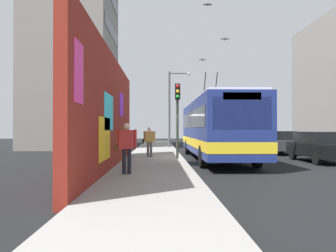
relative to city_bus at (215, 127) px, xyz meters
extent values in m
plane|color=black|center=(-0.08, 1.80, -1.85)|extent=(80.00, 80.00, 0.00)
cube|color=gray|center=(-0.08, 3.40, -1.78)|extent=(48.00, 3.20, 0.15)
cube|color=maroon|center=(-4.37, 5.15, 0.53)|extent=(13.41, 0.30, 4.75)
cube|color=#33D8E5|center=(-5.84, 4.99, 0.49)|extent=(1.98, 0.02, 1.34)
cube|color=#F2338C|center=(-10.22, 4.99, 1.18)|extent=(0.82, 0.02, 1.44)
cube|color=#8C19D8|center=(-1.94, 4.99, 1.07)|extent=(1.45, 0.02, 1.12)
cube|color=yellow|center=(-6.70, 4.99, -0.47)|extent=(2.14, 0.02, 1.47)
cube|color=gray|center=(11.61, 11.00, 6.89)|extent=(8.96, 6.94, 17.49)
cube|color=black|center=(11.61, 7.51, 2.55)|extent=(7.62, 0.04, 1.10)
cube|color=black|center=(11.61, 7.51, 5.75)|extent=(7.62, 0.04, 1.10)
cube|color=black|center=(11.61, 7.51, 8.95)|extent=(7.62, 0.04, 1.10)
cube|color=navy|center=(0.01, 0.00, -0.02)|extent=(11.70, 2.64, 2.76)
cube|color=silver|center=(0.01, 0.00, 1.42)|extent=(11.23, 2.43, 0.12)
cube|color=yellow|center=(0.01, 0.00, -0.85)|extent=(11.72, 2.66, 0.44)
cube|color=black|center=(-5.82, 0.00, 0.46)|extent=(0.04, 2.25, 1.24)
cube|color=black|center=(0.01, 0.00, 0.40)|extent=(10.76, 2.67, 0.88)
cube|color=orange|center=(-5.81, 0.00, 1.11)|extent=(0.06, 1.45, 0.28)
cylinder|color=black|center=(1.76, -0.35, 2.26)|extent=(1.43, 0.06, 2.00)
cylinder|color=black|center=(1.76, 0.35, 2.26)|extent=(1.43, 0.06, 2.00)
cylinder|color=black|center=(-3.74, -1.20, -1.35)|extent=(1.00, 0.28, 1.00)
cylinder|color=black|center=(-3.74, 1.20, -1.35)|extent=(1.00, 0.28, 1.00)
cylinder|color=black|center=(3.75, -1.20, -1.35)|extent=(1.00, 0.28, 1.00)
cylinder|color=black|center=(3.75, 1.20, -1.35)|extent=(1.00, 0.28, 1.00)
cube|color=black|center=(-1.44, -5.20, -1.20)|extent=(4.12, 1.82, 0.66)
cube|color=black|center=(-1.36, -5.20, -0.57)|extent=(2.47, 1.64, 0.60)
cylinder|color=black|center=(-2.80, -4.39, -1.53)|extent=(0.64, 0.22, 0.64)
cylinder|color=black|center=(-0.08, -6.01, -1.53)|extent=(0.64, 0.22, 0.64)
cylinder|color=black|center=(-0.08, -4.39, -1.53)|extent=(0.64, 0.22, 0.64)
cube|color=#38383D|center=(4.08, -5.20, -1.20)|extent=(4.25, 1.72, 0.66)
cube|color=black|center=(4.17, -5.20, -0.57)|extent=(2.55, 1.55, 0.60)
cylinder|color=black|center=(2.68, -5.96, -1.53)|extent=(0.64, 0.22, 0.64)
cylinder|color=black|center=(2.68, -4.44, -1.53)|extent=(0.64, 0.22, 0.64)
cylinder|color=black|center=(5.48, -5.96, -1.53)|extent=(0.64, 0.22, 0.64)
cylinder|color=black|center=(5.48, -4.44, -1.53)|extent=(0.64, 0.22, 0.64)
cylinder|color=#1E1E2D|center=(-6.57, 4.16, -1.26)|extent=(0.14, 0.14, 0.88)
cylinder|color=#1E1E2D|center=(-6.57, 4.34, -1.26)|extent=(0.14, 0.14, 0.88)
cube|color=#BF3333|center=(-6.57, 4.25, -0.49)|extent=(0.22, 0.51, 0.66)
cylinder|color=#BF3333|center=(-6.57, 3.95, -0.46)|extent=(0.09, 0.09, 0.63)
cylinder|color=#BF3333|center=(-6.57, 4.56, -0.46)|extent=(0.09, 0.09, 0.63)
sphere|color=beige|center=(-6.57, 4.25, -0.05)|extent=(0.24, 0.24, 0.24)
cube|color=#593319|center=(-6.57, 4.63, -0.77)|extent=(0.14, 0.10, 0.24)
cylinder|color=#595960|center=(0.16, 3.59, -1.29)|extent=(0.14, 0.14, 0.83)
cylinder|color=#595960|center=(0.16, 3.76, -1.29)|extent=(0.14, 0.14, 0.83)
cube|color=gold|center=(0.16, 3.67, -0.57)|extent=(0.22, 0.48, 0.62)
cylinder|color=gold|center=(0.16, 3.38, -0.54)|extent=(0.09, 0.09, 0.59)
cylinder|color=gold|center=(0.16, 3.96, -0.54)|extent=(0.09, 0.09, 0.59)
sphere|color=beige|center=(0.16, 3.67, -0.14)|extent=(0.22, 0.22, 0.22)
cube|color=black|center=(0.16, 4.03, -0.83)|extent=(0.14, 0.10, 0.24)
cylinder|color=#2D382D|center=(-0.71, 2.15, 0.30)|extent=(0.14, 0.14, 4.00)
cube|color=black|center=(-0.93, 2.15, 1.85)|extent=(0.20, 0.28, 0.84)
sphere|color=red|center=(-1.04, 2.15, 2.13)|extent=(0.18, 0.18, 0.18)
sphere|color=yellow|center=(-1.04, 2.15, 1.85)|extent=(0.18, 0.18, 0.18)
sphere|color=green|center=(-1.04, 2.15, 1.57)|extent=(0.18, 0.18, 0.18)
cylinder|color=#4C4C51|center=(9.64, 2.25, 1.58)|extent=(0.18, 0.18, 6.56)
cylinder|color=#4C4C51|center=(9.64, 1.41, 4.71)|extent=(0.10, 1.68, 0.10)
ellipsoid|color=silver|center=(9.64, 0.57, 4.66)|extent=(0.44, 0.28, 0.20)
ellipsoid|color=#47474C|center=(2.78, -1.17, 5.74)|extent=(0.32, 0.14, 0.12)
cube|color=#47474C|center=(2.78, -1.31, 5.77)|extent=(0.20, 0.28, 0.08)
cube|color=#47474C|center=(2.78, -1.03, 5.77)|extent=(0.20, 0.28, 0.08)
ellipsoid|color=#47474C|center=(4.83, 0.04, 4.82)|extent=(0.32, 0.14, 0.12)
cube|color=#47474C|center=(4.83, -0.10, 4.85)|extent=(0.20, 0.25, 0.16)
cube|color=#47474C|center=(4.83, 0.18, 4.85)|extent=(0.20, 0.25, 0.16)
ellipsoid|color=#47474C|center=(2.62, -0.01, 7.91)|extent=(0.32, 0.14, 0.12)
cube|color=#47474C|center=(2.62, -0.15, 7.94)|extent=(0.20, 0.28, 0.08)
cube|color=#47474C|center=(2.62, 0.13, 7.94)|extent=(0.20, 0.28, 0.08)
cylinder|color=black|center=(-1.94, 1.20, -1.85)|extent=(2.16, 2.16, 0.00)
camera|label=1|loc=(-17.58, 3.12, -0.14)|focal=33.68mm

